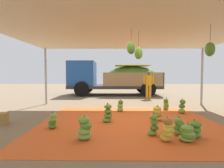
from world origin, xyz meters
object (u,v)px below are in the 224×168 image
Objects in this scene: banana_bunch_4 at (157,114)px; banana_bunch_11 at (108,114)px; banana_bunch_0 at (167,130)px; worker_0 at (149,83)px; banana_bunch_2 at (187,133)px; banana_bunch_10 at (53,121)px; banana_bunch_5 at (120,106)px; banana_bunch_6 at (179,127)px; banana_bunch_3 at (182,107)px; crate_0 at (0,119)px; banana_bunch_9 at (195,130)px; cargo_truck_main at (113,77)px; banana_bunch_1 at (153,126)px; banana_bunch_8 at (85,129)px; banana_bunch_7 at (166,104)px.

banana_bunch_11 is (-1.54, -0.20, 0.04)m from banana_bunch_4.
worker_0 is at bearing 82.36° from banana_bunch_0.
banana_bunch_10 is at bearing 165.26° from banana_bunch_2.
banana_bunch_2 is 0.91× the size of banana_bunch_5.
banana_bunch_6 is (0.20, -1.32, -0.01)m from banana_bunch_4.
worker_0 is at bearing 96.29° from banana_bunch_3.
banana_bunch_6 is at bearing -9.62° from crate_0.
banana_bunch_6 is 0.34m from banana_bunch_9.
banana_bunch_6 is at bearing -32.87° from banana_bunch_11.
banana_bunch_3 is at bearing 75.15° from banana_bunch_9.
banana_bunch_3 is at bearing 63.67° from banana_bunch_0.
banana_bunch_10 is 7.12m from worker_0.
banana_bunch_4 is at bearing -78.83° from cargo_truck_main.
banana_bunch_5 is 0.29× the size of worker_0.
banana_bunch_10 is (-2.78, 0.87, -0.05)m from banana_bunch_0.
worker_0 is (0.93, 6.91, 0.71)m from banana_bunch_0.
banana_bunch_11 is at bearing 134.40° from banana_bunch_1.
banana_bunch_3 is 1.23× the size of banana_bunch_6.
banana_bunch_8 is at bearing -23.48° from crate_0.
banana_bunch_6 is at bearing 94.72° from banana_bunch_2.
cargo_truck_main is at bearing 97.77° from banana_bunch_0.
banana_bunch_4 is at bearing 16.24° from banana_bunch_10.
banana_bunch_3 is at bearing -6.16° from banana_bunch_5.
crate_0 is (-4.66, -0.50, -0.05)m from banana_bunch_4.
banana_bunch_9 is at bearing -9.77° from banana_bunch_10.
worker_0 is at bearing 46.50° from crate_0.
banana_bunch_2 is 0.27× the size of worker_0.
worker_0 is at bearing 64.65° from banana_bunch_5.
banana_bunch_2 is 0.81× the size of banana_bunch_8.
worker_0 is at bearing 80.13° from banana_bunch_1.
banana_bunch_9 is (0.31, -0.15, -0.02)m from banana_bunch_6.
banana_bunch_5 reaches higher than banana_bunch_2.
banana_bunch_7 reaches higher than banana_bunch_5.
banana_bunch_11 is 5.86m from worker_0.
banana_bunch_11 reaches higher than banana_bunch_10.
banana_bunch_1 is at bearing 117.94° from banana_bunch_0.
crate_0 is (-5.38, -5.67, -0.80)m from worker_0.
banana_bunch_8 reaches higher than banana_bunch_5.
banana_bunch_1 is 1.61m from banana_bunch_8.
banana_bunch_9 is at bearing -59.61° from banana_bunch_5.
banana_bunch_2 is 3.62m from banana_bunch_7.
banana_bunch_7 is at bearing 51.28° from banana_bunch_8.
banana_bunch_2 is at bearing -13.97° from crate_0.
banana_bunch_10 is at bearing -130.82° from banana_bunch_5.
banana_bunch_5 is at bearing 173.84° from banana_bunch_3.
banana_bunch_7 is at bearing 80.73° from banana_bunch_2.
banana_bunch_8 is (-3.17, -2.70, -0.00)m from banana_bunch_3.
banana_bunch_4 is 1.07× the size of banana_bunch_6.
banana_bunch_8 is 9.00m from cargo_truck_main.
worker_0 is at bearing 85.95° from banana_bunch_2.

